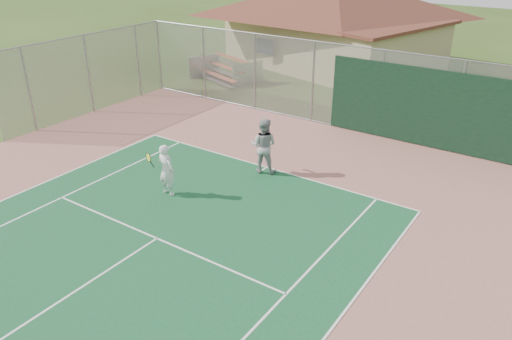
# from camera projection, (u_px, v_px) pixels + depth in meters

# --- Properties ---
(back_fence) EXTENTS (20.08, 0.11, 3.53)m
(back_fence) POSITION_uv_depth(u_px,v_px,m) (382.00, 97.00, 19.70)
(back_fence) COLOR gray
(back_fence) RESTS_ON ground
(side_fence_left) EXTENTS (0.08, 9.00, 3.50)m
(side_fence_left) POSITION_uv_depth(u_px,v_px,m) (89.00, 74.00, 22.46)
(side_fence_left) COLOR gray
(side_fence_left) RESTS_ON ground
(clubhouse) EXTENTS (14.44, 11.45, 5.48)m
(clubhouse) POSITION_uv_depth(u_px,v_px,m) (334.00, 19.00, 30.06)
(clubhouse) COLOR tan
(clubhouse) RESTS_ON ground
(bleachers) EXTENTS (3.79, 2.85, 1.20)m
(bleachers) POSITION_uv_depth(u_px,v_px,m) (225.00, 69.00, 27.73)
(bleachers) COLOR #B7482A
(bleachers) RESTS_ON ground
(player_white_front) EXTENTS (0.91, 0.59, 1.69)m
(player_white_front) POSITION_uv_depth(u_px,v_px,m) (166.00, 170.00, 15.54)
(player_white_front) COLOR white
(player_white_front) RESTS_ON ground
(player_grey_back) EXTENTS (1.12, 0.98, 1.94)m
(player_grey_back) POSITION_uv_depth(u_px,v_px,m) (264.00, 146.00, 16.99)
(player_grey_back) COLOR #999B9D
(player_grey_back) RESTS_ON ground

